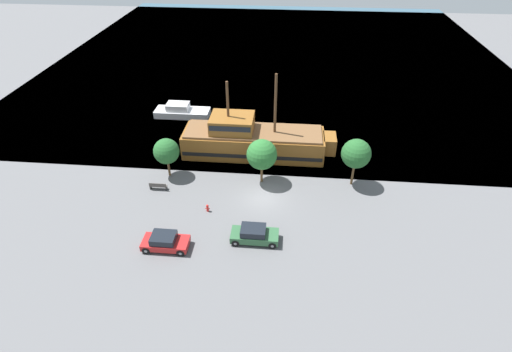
{
  "coord_description": "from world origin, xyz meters",
  "views": [
    {
      "loc": [
        2.14,
        -30.82,
        24.38
      ],
      "look_at": [
        -0.86,
        2.0,
        1.2
      ],
      "focal_mm": 28.0,
      "sensor_mm": 36.0,
      "label": 1
    }
  ],
  "objects_px": {
    "parked_car_curb_mid": "(165,242)",
    "bench_promenade_east": "(158,186)",
    "parked_car_curb_front": "(254,234)",
    "fire_hydrant": "(207,208)",
    "pirate_ship": "(252,140)",
    "moored_boat_dockside": "(181,111)"
  },
  "relations": [
    {
      "from": "pirate_ship",
      "to": "parked_car_curb_mid",
      "type": "relative_size",
      "value": 4.41
    },
    {
      "from": "parked_car_curb_front",
      "to": "bench_promenade_east",
      "type": "bearing_deg",
      "value": 148.32
    },
    {
      "from": "parked_car_curb_front",
      "to": "parked_car_curb_mid",
      "type": "distance_m",
      "value": 7.52
    },
    {
      "from": "moored_boat_dockside",
      "to": "parked_car_curb_mid",
      "type": "distance_m",
      "value": 24.86
    },
    {
      "from": "parked_car_curb_mid",
      "to": "bench_promenade_east",
      "type": "bearing_deg",
      "value": 110.7
    },
    {
      "from": "fire_hydrant",
      "to": "parked_car_curb_front",
      "type": "bearing_deg",
      "value": -36.45
    },
    {
      "from": "parked_car_curb_front",
      "to": "parked_car_curb_mid",
      "type": "height_order",
      "value": "parked_car_curb_front"
    },
    {
      "from": "moored_boat_dockside",
      "to": "fire_hydrant",
      "type": "relative_size",
      "value": 9.5
    },
    {
      "from": "pirate_ship",
      "to": "parked_car_curb_mid",
      "type": "xyz_separation_m",
      "value": [
        -5.8,
        -15.74,
        -1.05
      ]
    },
    {
      "from": "pirate_ship",
      "to": "parked_car_curb_front",
      "type": "distance_m",
      "value": 14.35
    },
    {
      "from": "parked_car_curb_mid",
      "to": "parked_car_curb_front",
      "type": "bearing_deg",
      "value": 11.59
    },
    {
      "from": "parked_car_curb_mid",
      "to": "fire_hydrant",
      "type": "distance_m",
      "value": 5.67
    },
    {
      "from": "parked_car_curb_front",
      "to": "fire_hydrant",
      "type": "height_order",
      "value": "parked_car_curb_front"
    },
    {
      "from": "pirate_ship",
      "to": "parked_car_curb_mid",
      "type": "distance_m",
      "value": 16.81
    },
    {
      "from": "parked_car_curb_mid",
      "to": "bench_promenade_east",
      "type": "distance_m",
      "value": 8.45
    },
    {
      "from": "pirate_ship",
      "to": "fire_hydrant",
      "type": "xyz_separation_m",
      "value": [
        -3.18,
        -10.72,
        -1.33
      ]
    },
    {
      "from": "parked_car_curb_front",
      "to": "fire_hydrant",
      "type": "distance_m",
      "value": 5.92
    },
    {
      "from": "moored_boat_dockside",
      "to": "fire_hydrant",
      "type": "xyz_separation_m",
      "value": [
        7.28,
        -19.4,
        -0.25
      ]
    },
    {
      "from": "fire_hydrant",
      "to": "bench_promenade_east",
      "type": "height_order",
      "value": "bench_promenade_east"
    },
    {
      "from": "pirate_ship",
      "to": "parked_car_curb_mid",
      "type": "bearing_deg",
      "value": -110.21
    },
    {
      "from": "pirate_ship",
      "to": "parked_car_curb_mid",
      "type": "height_order",
      "value": "pirate_ship"
    },
    {
      "from": "parked_car_curb_front",
      "to": "parked_car_curb_mid",
      "type": "xyz_separation_m",
      "value": [
        -7.37,
        -1.51,
        -0.03
      ]
    }
  ]
}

